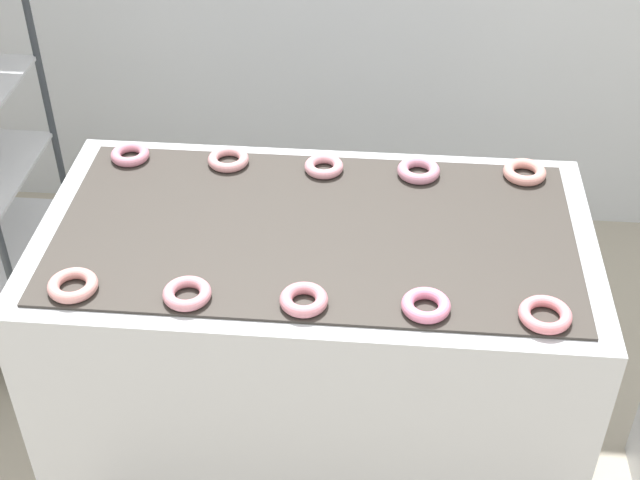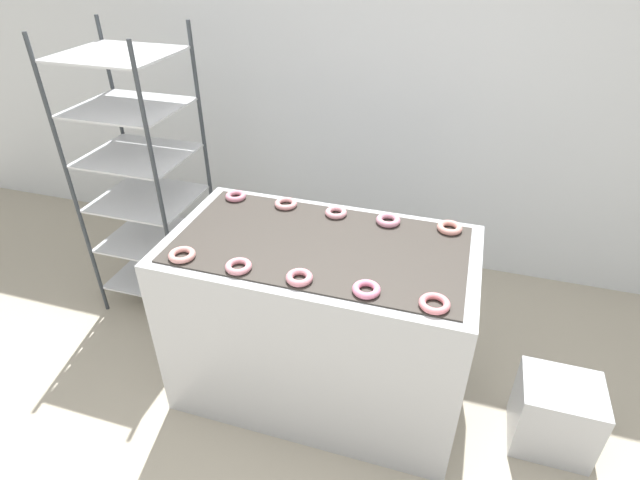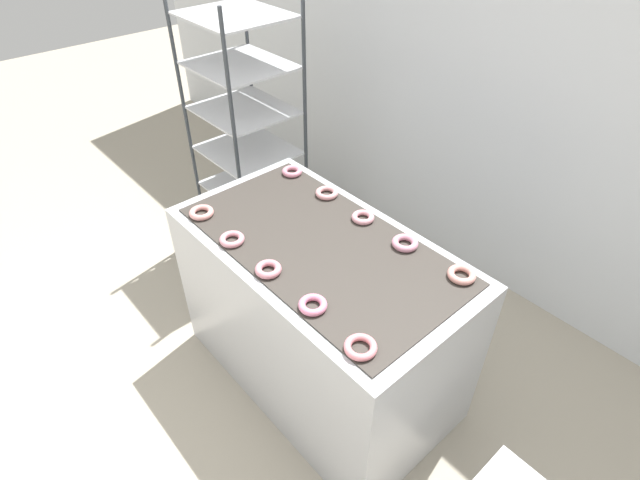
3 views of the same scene
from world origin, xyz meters
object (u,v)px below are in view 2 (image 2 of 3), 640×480
object	(u,v)px
donut_far_left	(286,204)
donut_far_center	(335,212)
baking_rack_cart	(143,178)
donut_near_leftmost	(182,255)
donut_far_leftmost	(236,196)
donut_far_right	(388,220)
glaze_bin	(555,414)
donut_near_rightmost	(434,304)
donut_near_right	(366,289)
donut_near_left	(238,266)
donut_far_rightmost	(450,228)
donut_near_center	(300,278)
fryer_machine	(320,321)

from	to	relation	value
donut_far_left	donut_far_center	xyz separation A→B (m)	(0.28, -0.01, 0.00)
baking_rack_cart	donut_near_leftmost	bearing A→B (deg)	-46.41
donut_near_leftmost	donut_far_left	distance (m)	0.65
donut_far_leftmost	donut_far_right	xyz separation A→B (m)	(0.84, -0.01, 0.00)
baking_rack_cart	donut_far_right	distance (m)	1.58
glaze_bin	donut_near_rightmost	distance (m)	1.06
donut_near_leftmost	donut_far_right	xyz separation A→B (m)	(0.83, 0.57, 0.00)
donut_far_center	donut_near_right	bearing A→B (deg)	-63.02
donut_near_left	donut_near_right	bearing A→B (deg)	0.62
donut_near_rightmost	donut_far_rightmost	world-z (taller)	donut_far_rightmost
donut_near_rightmost	donut_far_leftmost	size ratio (longest dim) A/B	1.10
donut_near_right	donut_far_rightmost	bearing A→B (deg)	64.30
donut_far_leftmost	donut_near_right	bearing A→B (deg)	-34.35
donut_near_left	donut_near_center	world-z (taller)	donut_near_center
donut_near_left	donut_near_right	size ratio (longest dim) A/B	1.00
donut_near_center	donut_far_left	world-z (taller)	donut_near_center
baking_rack_cart	donut_far_right	world-z (taller)	baking_rack_cart
donut_near_left	donut_far_leftmost	world-z (taller)	same
glaze_bin	donut_near_right	xyz separation A→B (m)	(-0.93, -0.28, 0.78)
donut_near_rightmost	donut_far_rightmost	bearing A→B (deg)	89.12
donut_far_left	donut_near_left	bearing A→B (deg)	-89.96
donut_near_leftmost	donut_near_left	world-z (taller)	same
glaze_bin	donut_near_rightmost	bearing A→B (deg)	-156.03
donut_near_center	donut_far_leftmost	world-z (taller)	donut_near_center
baking_rack_cart	donut_near_right	size ratio (longest dim) A/B	15.25
donut_near_leftmost	donut_near_center	distance (m)	0.57
donut_near_leftmost	donut_far_center	size ratio (longest dim) A/B	1.08
fryer_machine	baking_rack_cart	size ratio (longest dim) A/B	0.83
donut_near_rightmost	donut_far_right	xyz separation A→B (m)	(-0.29, 0.58, 0.00)
glaze_bin	donut_near_right	world-z (taller)	donut_near_right
fryer_machine	donut_far_center	distance (m)	0.57
donut_near_center	donut_far_right	bearing A→B (deg)	65.25
baking_rack_cart	donut_far_center	distance (m)	1.30
donut_near_center	donut_near_right	xyz separation A→B (m)	(0.28, 0.01, -0.00)
glaze_bin	donut_near_leftmost	bearing A→B (deg)	-170.95
donut_near_left	donut_far_rightmost	xyz separation A→B (m)	(0.85, 0.60, 0.00)
baking_rack_cart	donut_near_left	size ratio (longest dim) A/B	15.25
baking_rack_cart	glaze_bin	size ratio (longest dim) A/B	4.52
donut_near_leftmost	donut_far_rightmost	world-z (taller)	donut_far_rightmost
baking_rack_cart	donut_near_left	world-z (taller)	baking_rack_cart
donut_near_leftmost	donut_near_right	xyz separation A→B (m)	(0.85, 0.00, 0.00)
fryer_machine	donut_far_right	distance (m)	0.63
donut_far_leftmost	donut_near_center	bearing A→B (deg)	-45.82
glaze_bin	baking_rack_cart	bearing A→B (deg)	169.07
donut_near_left	donut_near_right	world-z (taller)	same
donut_near_leftmost	donut_far_rightmost	size ratio (longest dim) A/B	1.00
donut_near_rightmost	glaze_bin	bearing A→B (deg)	23.97
donut_near_right	donut_far_right	size ratio (longest dim) A/B	0.96
fryer_machine	donut_near_left	bearing A→B (deg)	-133.24
donut_near_left	baking_rack_cart	bearing A→B (deg)	142.61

